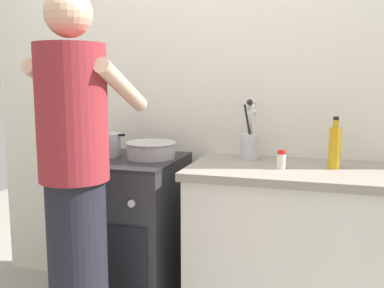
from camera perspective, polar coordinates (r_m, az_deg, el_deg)
back_wall at (r=2.57m, az=5.70°, el=6.56°), size 3.20×0.10×2.50m
countertop at (r=2.35m, az=12.35°, el=-13.78°), size 1.00×0.60×0.90m
stove_range at (r=2.56m, az=-8.59°, el=-11.79°), size 0.60×0.62×0.90m
pot at (r=2.53m, az=-11.42°, el=-0.09°), size 0.26×0.19×0.13m
mixing_bowl at (r=2.42m, az=-5.40°, el=-0.67°), size 0.28×0.28×0.09m
utensil_crock at (r=2.38m, az=7.59°, el=0.43°), size 0.10×0.10×0.33m
spice_bottle at (r=2.17m, az=11.61°, el=-2.04°), size 0.04×0.04×0.09m
oil_bottle at (r=2.23m, az=18.17°, el=-0.35°), size 0.06×0.06×0.25m
person at (r=1.97m, az=-14.97°, el=-5.68°), size 0.41×0.50×1.70m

